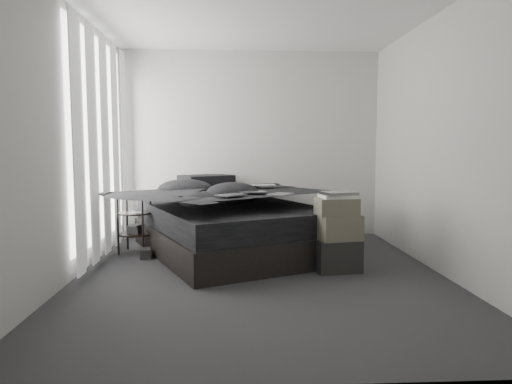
{
  "coord_description": "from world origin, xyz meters",
  "views": [
    {
      "loc": [
        -0.28,
        -4.39,
        1.25
      ],
      "look_at": [
        0.0,
        0.8,
        0.75
      ],
      "focal_mm": 32.0,
      "sensor_mm": 36.0,
      "label": 1
    }
  ],
  "objects_px": {
    "bed": "(232,239)",
    "side_stand": "(135,223)",
    "box_lower": "(337,255)",
    "laptop": "(261,179)"
  },
  "relations": [
    {
      "from": "bed",
      "to": "side_stand",
      "type": "xyz_separation_m",
      "value": [
        -1.16,
        0.06,
        0.2
      ]
    },
    {
      "from": "side_stand",
      "to": "box_lower",
      "type": "height_order",
      "value": "side_stand"
    },
    {
      "from": "side_stand",
      "to": "laptop",
      "type": "bearing_deg",
      "value": 6.29
    },
    {
      "from": "bed",
      "to": "box_lower",
      "type": "xyz_separation_m",
      "value": [
        1.07,
        -0.88,
        0.0
      ]
    },
    {
      "from": "side_stand",
      "to": "bed",
      "type": "bearing_deg",
      "value": -3.0
    },
    {
      "from": "bed",
      "to": "laptop",
      "type": "height_order",
      "value": "laptop"
    },
    {
      "from": "laptop",
      "to": "side_stand",
      "type": "xyz_separation_m",
      "value": [
        -1.53,
        -0.17,
        -0.5
      ]
    },
    {
      "from": "laptop",
      "to": "bed",
      "type": "bearing_deg",
      "value": -154.5
    },
    {
      "from": "laptop",
      "to": "side_stand",
      "type": "height_order",
      "value": "laptop"
    },
    {
      "from": "laptop",
      "to": "box_lower",
      "type": "distance_m",
      "value": 1.49
    }
  ]
}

